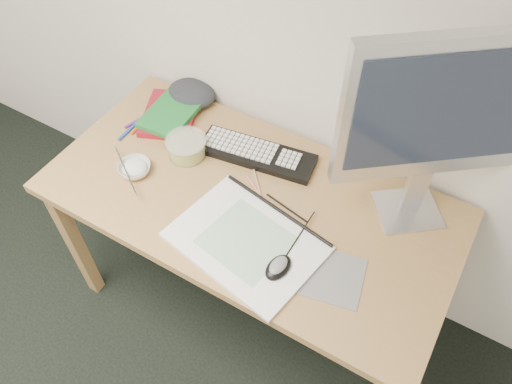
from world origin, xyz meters
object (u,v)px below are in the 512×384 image
(sketchpad, at_px, (246,241))
(keyboard, at_px, (257,154))
(rice_bowl, at_px, (135,169))
(desk, at_px, (249,212))
(monitor, at_px, (444,115))

(sketchpad, relative_size, keyboard, 1.08)
(sketchpad, bearing_deg, rice_bowl, -175.91)
(desk, xyz_separation_m, monitor, (0.48, 0.22, 0.50))
(monitor, height_order, rice_bowl, monitor)
(sketchpad, height_order, monitor, monitor)
(rice_bowl, bearing_deg, monitor, 20.06)
(desk, distance_m, rice_bowl, 0.43)
(desk, xyz_separation_m, keyboard, (-0.07, 0.18, 0.09))
(monitor, distance_m, rice_bowl, 1.02)
(rice_bowl, bearing_deg, keyboard, 40.58)
(sketchpad, xyz_separation_m, keyboard, (-0.16, 0.34, 0.01))
(sketchpad, distance_m, keyboard, 0.37)
(desk, relative_size, monitor, 2.08)
(desk, relative_size, keyboard, 3.32)
(keyboard, distance_m, rice_bowl, 0.43)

